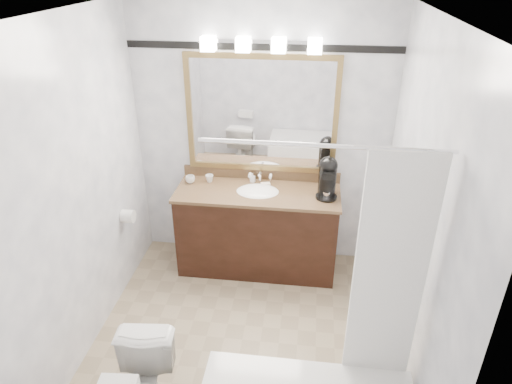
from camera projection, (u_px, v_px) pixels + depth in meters
room at (240, 207)px, 3.16m from camera, size 2.42×2.62×2.52m
vanity at (258, 228)px, 4.43m from camera, size 1.53×0.58×0.97m
mirror at (261, 115)px, 4.17m from camera, size 1.40×0.04×1.10m
vanity_light_bar at (261, 44)px, 3.83m from camera, size 1.02×0.14×0.12m
accent_stripe at (262, 47)px, 3.90m from camera, size 2.40×0.01×0.06m
tp_roll at (128, 216)px, 4.13m from camera, size 0.11×0.12×0.12m
coffee_maker at (328, 176)px, 4.08m from camera, size 0.19×0.25×0.37m
cup_left at (190, 179)px, 4.38m from camera, size 0.11×0.11×0.07m
cup_right at (209, 178)px, 4.39m from camera, size 0.08×0.08×0.07m
soap_bottle_a at (253, 178)px, 4.39m from camera, size 0.05×0.05×0.09m
soap_bar at (265, 184)px, 4.33m from camera, size 0.10×0.07×0.03m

